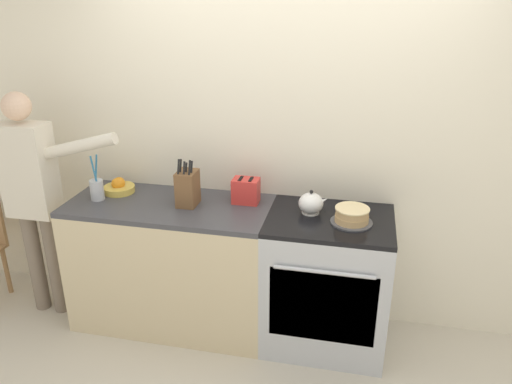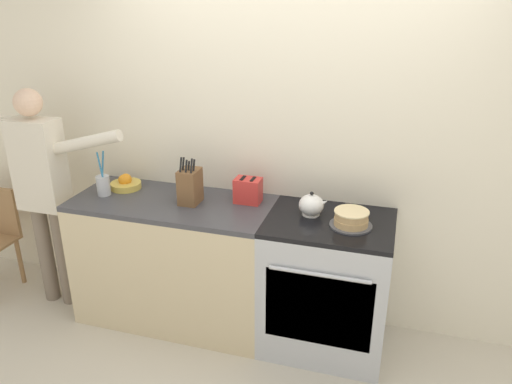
{
  "view_description": "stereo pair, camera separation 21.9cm",
  "coord_description": "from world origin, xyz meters",
  "views": [
    {
      "loc": [
        0.49,
        -2.56,
        2.27
      ],
      "look_at": [
        -0.13,
        0.28,
        1.08
      ],
      "focal_mm": 35.0,
      "sensor_mm": 36.0,
      "label": 1
    },
    {
      "loc": [
        0.7,
        -2.51,
        2.27
      ],
      "look_at": [
        -0.13,
        0.28,
        1.08
      ],
      "focal_mm": 35.0,
      "sensor_mm": 36.0,
      "label": 2
    }
  ],
  "objects": [
    {
      "name": "counter_cabinet",
      "position": [
        -0.74,
        0.31,
        0.46
      ],
      "size": [
        1.37,
        0.62,
        0.93
      ],
      "color": "beige",
      "rests_on": "ground_plane"
    },
    {
      "name": "ground_plane",
      "position": [
        0.0,
        0.0,
        0.0
      ],
      "size": [
        16.0,
        16.0,
        0.0
      ],
      "primitive_type": "plane",
      "color": "beige"
    },
    {
      "name": "utensil_crock",
      "position": [
        -1.24,
        0.28,
        1.0
      ],
      "size": [
        0.09,
        0.09,
        0.32
      ],
      "color": "#B7BABF",
      "rests_on": "counter_cabinet"
    },
    {
      "name": "toaster",
      "position": [
        -0.24,
        0.45,
        1.01
      ],
      "size": [
        0.19,
        0.12,
        0.17
      ],
      "color": "red",
      "rests_on": "counter_cabinet"
    },
    {
      "name": "tea_kettle",
      "position": [
        0.21,
        0.37,
        0.99
      ],
      "size": [
        0.19,
        0.16,
        0.16
      ],
      "color": "white",
      "rests_on": "stove_range"
    },
    {
      "name": "fruit_bowl",
      "position": [
        -1.16,
        0.43,
        0.96
      ],
      "size": [
        0.22,
        0.22,
        0.11
      ],
      "color": "gold",
      "rests_on": "counter_cabinet"
    },
    {
      "name": "knife_block",
      "position": [
        -0.6,
        0.32,
        1.05
      ],
      "size": [
        0.12,
        0.16,
        0.33
      ],
      "color": "brown",
      "rests_on": "counter_cabinet"
    },
    {
      "name": "stove_range",
      "position": [
        0.34,
        0.31,
        0.46
      ],
      "size": [
        0.8,
        0.66,
        0.93
      ],
      "color": "#B7BABF",
      "rests_on": "ground_plane"
    },
    {
      "name": "wall_back",
      "position": [
        0.0,
        0.64,
        1.3
      ],
      "size": [
        8.0,
        0.04,
        2.6
      ],
      "color": "silver",
      "rests_on": "ground_plane"
    },
    {
      "name": "layer_cake",
      "position": [
        0.48,
        0.27,
        0.97
      ],
      "size": [
        0.26,
        0.26,
        0.1
      ],
      "color": "#4C4C51",
      "rests_on": "stove_range"
    },
    {
      "name": "person_baker",
      "position": [
        -1.7,
        0.23,
        0.99
      ],
      "size": [
        0.93,
        0.2,
        1.66
      ],
      "rotation": [
        0.0,
        0.0,
        -0.21
      ],
      "color": "#7A6B5B",
      "rests_on": "ground_plane"
    }
  ]
}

